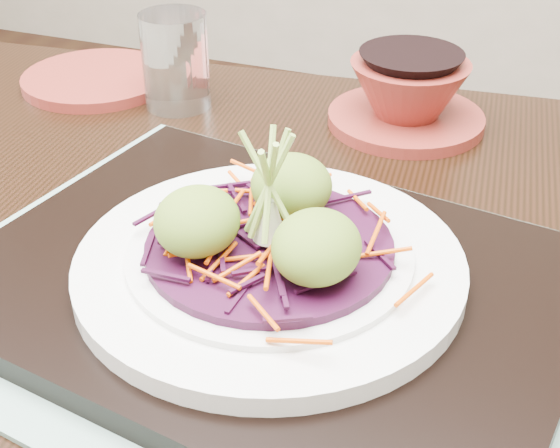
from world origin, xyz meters
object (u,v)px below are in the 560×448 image
(serving_tray, at_px, (270,284))
(white_plate, at_px, (270,263))
(dining_table, at_px, (266,330))
(terracotta_side_plate, at_px, (97,79))
(water_glass, at_px, (175,61))
(terracotta_bowl_set, at_px, (408,97))

(serving_tray, distance_m, white_plate, 0.02)
(dining_table, distance_m, terracotta_side_plate, 0.40)
(serving_tray, relative_size, white_plate, 1.54)
(water_glass, bearing_deg, dining_table, -48.91)
(water_glass, xyz_separation_m, terracotta_bowl_set, (0.24, 0.04, -0.02))
(terracotta_side_plate, height_order, terracotta_bowl_set, terracotta_bowl_set)
(white_plate, bearing_deg, terracotta_side_plate, 138.07)
(dining_table, relative_size, terracotta_bowl_set, 6.55)
(serving_tray, xyz_separation_m, white_plate, (-0.00, -0.00, 0.02))
(serving_tray, relative_size, terracotta_bowl_set, 2.39)
(dining_table, bearing_deg, serving_tray, -70.61)
(dining_table, relative_size, water_glass, 11.41)
(terracotta_side_plate, relative_size, water_glass, 1.69)
(serving_tray, height_order, white_plate, white_plate)
(dining_table, xyz_separation_m, serving_tray, (0.03, -0.06, 0.10))
(white_plate, distance_m, terracotta_side_plate, 0.45)
(water_glass, distance_m, terracotta_bowl_set, 0.25)
(serving_tray, height_order, terracotta_bowl_set, terracotta_bowl_set)
(terracotta_side_plate, height_order, water_glass, water_glass)
(dining_table, relative_size, white_plate, 4.22)
(terracotta_bowl_set, bearing_deg, white_plate, -93.96)
(white_plate, xyz_separation_m, terracotta_side_plate, (-0.33, 0.30, -0.03))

